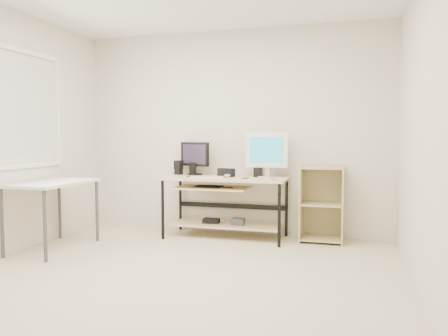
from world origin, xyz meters
TOP-DOWN VIEW (x-y plane):
  - room at (-0.14, 0.04)m, footprint 4.01×4.01m
  - desk at (-0.03, 1.66)m, footprint 1.50×0.65m
  - side_table at (-1.68, 0.60)m, footprint 0.60×1.00m
  - shelf_unit at (1.15, 1.82)m, footprint 0.50×0.40m
  - black_monitor at (-0.47, 1.85)m, footprint 0.44×0.23m
  - white_imac at (0.48, 1.81)m, footprint 0.52×0.16m
  - keyboard at (-0.21, 1.51)m, footprint 0.45×0.25m
  - mouse at (0.03, 1.63)m, footprint 0.08×0.12m
  - center_speaker at (-0.01, 1.72)m, footprint 0.22×0.14m
  - speaker_left at (-0.69, 1.85)m, footprint 0.11×0.11m
  - speaker_right at (0.38, 1.79)m, footprint 0.10×0.10m
  - audio_controller at (-0.48, 1.79)m, footprint 0.09×0.07m
  - volume_puck at (-0.39, 1.43)m, footprint 0.07×0.07m
  - smartphone at (0.28, 1.56)m, footprint 0.07×0.12m
  - coaster at (0.64, 1.43)m, footprint 0.10×0.10m
  - drinking_glass at (0.64, 1.43)m, footprint 0.07×0.07m

SIDE VIEW (x-z plane):
  - shelf_unit at x=1.15m, z-range 0.00..0.90m
  - desk at x=-0.03m, z-range 0.16..0.91m
  - side_table at x=-1.68m, z-range 0.30..1.05m
  - coaster at x=0.64m, z-range 0.75..0.76m
  - smartphone at x=0.28m, z-range 0.75..0.76m
  - keyboard at x=-0.21m, z-range 0.75..0.76m
  - volume_puck at x=-0.39m, z-range 0.75..0.77m
  - mouse at x=0.03m, z-range 0.75..0.79m
  - center_speaker at x=-0.01m, z-range 0.75..0.85m
  - speaker_right at x=0.38m, z-range 0.75..0.87m
  - drinking_glass at x=0.64m, z-range 0.76..0.88m
  - audio_controller at x=-0.48m, z-range 0.75..0.91m
  - speaker_left at x=-0.69m, z-range 0.75..0.94m
  - black_monitor at x=-0.47m, z-range 0.78..1.20m
  - white_imac at x=0.48m, z-range 0.79..1.34m
  - room at x=-0.14m, z-range 0.01..2.63m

